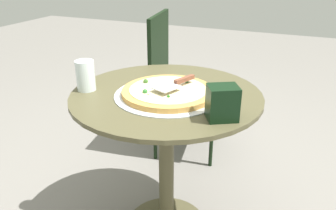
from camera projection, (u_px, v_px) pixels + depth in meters
patio_table at (166, 132)px, 1.51m from camera, size 0.81×0.81×0.73m
pizza_on_tray at (168, 92)px, 1.40m from camera, size 0.45×0.45×0.04m
pizza_server at (176, 83)px, 1.40m from camera, size 0.13×0.21×0.02m
drinking_cup at (85, 76)px, 1.44m from camera, size 0.08×0.08×0.13m
napkin_dispenser at (222, 103)px, 1.18m from camera, size 0.13×0.13×0.12m
patio_chair_near at (176, 77)px, 2.24m from camera, size 0.50×0.50×0.94m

